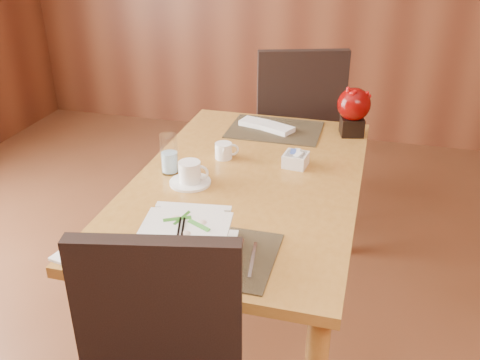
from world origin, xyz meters
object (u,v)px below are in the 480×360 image
(berry_decor, at_px, (354,109))
(sugar_caddy, at_px, (296,160))
(creamer_jug, at_px, (224,151))
(far_chair, at_px, (296,126))
(water_glass, at_px, (169,154))
(bread_plate, at_px, (84,253))
(coffee_cup, at_px, (190,174))
(dining_table, at_px, (247,199))
(soup_setting, at_px, (186,241))

(berry_decor, bearing_deg, sugar_caddy, -115.55)
(creamer_jug, bearing_deg, far_chair, 55.85)
(water_glass, bearing_deg, berry_decor, 41.65)
(bread_plate, bearing_deg, far_chair, 76.10)
(coffee_cup, height_order, bread_plate, coffee_cup)
(bread_plate, distance_m, far_chair, 1.71)
(dining_table, relative_size, bread_plate, 9.75)
(sugar_caddy, distance_m, bread_plate, 0.99)
(coffee_cup, height_order, creamer_jug, coffee_cup)
(sugar_caddy, relative_size, bread_plate, 0.63)
(soup_setting, relative_size, bread_plate, 2.13)
(soup_setting, relative_size, sugar_caddy, 3.39)
(creamer_jug, bearing_deg, sugar_caddy, -20.86)
(soup_setting, bearing_deg, bread_plate, -174.49)
(water_glass, height_order, far_chair, far_chair)
(water_glass, xyz_separation_m, sugar_caddy, (0.49, 0.20, -0.06))
(dining_table, height_order, berry_decor, berry_decor)
(berry_decor, bearing_deg, bread_plate, -120.66)
(sugar_caddy, xyz_separation_m, far_chair, (-0.13, 0.82, -0.17))
(coffee_cup, bearing_deg, berry_decor, 50.02)
(creamer_jug, distance_m, sugar_caddy, 0.32)
(sugar_caddy, bearing_deg, coffee_cup, -144.48)
(soup_setting, xyz_separation_m, bread_plate, (-0.32, -0.08, -0.05))
(water_glass, relative_size, creamer_jug, 1.73)
(sugar_caddy, height_order, berry_decor, berry_decor)
(soup_setting, bearing_deg, sugar_caddy, 66.09)
(creamer_jug, height_order, sugar_caddy, creamer_jug)
(soup_setting, bearing_deg, creamer_jug, 90.04)
(creamer_jug, bearing_deg, bread_plate, -126.07)
(coffee_cup, height_order, water_glass, water_glass)
(berry_decor, bearing_deg, creamer_jug, -140.87)
(coffee_cup, distance_m, berry_decor, 0.91)
(creamer_jug, xyz_separation_m, berry_decor, (0.52, 0.42, 0.10))
(water_glass, bearing_deg, sugar_caddy, 21.69)
(far_chair, bearing_deg, berry_decor, 111.20)
(coffee_cup, xyz_separation_m, berry_decor, (0.58, 0.69, 0.09))
(water_glass, height_order, bread_plate, water_glass)
(sugar_caddy, xyz_separation_m, berry_decor, (0.20, 0.42, 0.10))
(coffee_cup, bearing_deg, dining_table, 25.98)
(coffee_cup, bearing_deg, sugar_caddy, 35.52)
(dining_table, distance_m, sugar_caddy, 0.27)
(water_glass, bearing_deg, dining_table, 5.02)
(soup_setting, distance_m, water_glass, 0.62)
(berry_decor, xyz_separation_m, bread_plate, (-0.74, -1.25, -0.13))
(berry_decor, relative_size, bread_plate, 1.52)
(dining_table, bearing_deg, coffee_cup, -154.02)
(soup_setting, height_order, coffee_cup, soup_setting)
(dining_table, height_order, coffee_cup, coffee_cup)
(berry_decor, bearing_deg, dining_table, -122.09)
(berry_decor, distance_m, far_chair, 0.59)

